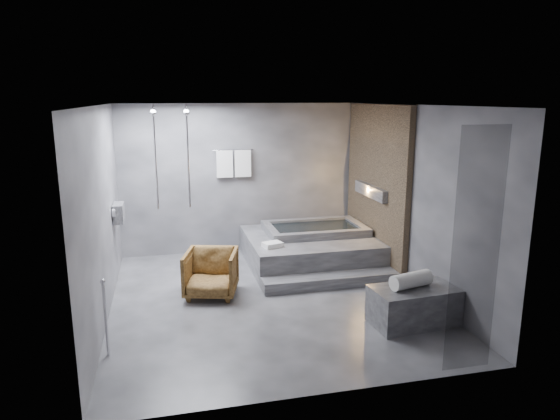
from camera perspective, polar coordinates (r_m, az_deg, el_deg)
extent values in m
plane|color=#333335|center=(7.48, -1.24, -10.08)|extent=(5.00, 5.00, 0.00)
cube|color=#555557|center=(6.90, -1.35, 11.88)|extent=(4.50, 5.00, 0.04)
cube|color=#3E3E44|center=(9.48, -4.44, 3.59)|extent=(4.50, 0.04, 2.80)
cube|color=#3E3E44|center=(4.73, 5.05, -5.87)|extent=(4.50, 0.04, 2.80)
cube|color=#3E3E44|center=(6.96, -19.72, -0.49)|extent=(0.04, 5.00, 2.80)
cube|color=#3E3E44|center=(7.83, 15.04, 1.24)|extent=(0.04, 5.00, 2.80)
cube|color=#896F50|center=(8.91, 10.93, 2.80)|extent=(0.10, 2.40, 2.78)
cube|color=#FF9938|center=(8.89, 10.43, 2.15)|extent=(0.14, 1.20, 0.20)
cube|color=gray|center=(8.38, -17.96, -0.31)|extent=(0.16, 0.42, 0.30)
imported|color=beige|center=(8.29, -17.92, -0.77)|extent=(0.08, 0.08, 0.21)
imported|color=beige|center=(8.49, -17.80, -0.64)|extent=(0.07, 0.07, 0.15)
cylinder|color=silver|center=(8.86, -10.47, 6.04)|extent=(0.04, 0.04, 1.80)
cylinder|color=silver|center=(8.86, -14.05, 5.87)|extent=(0.04, 0.04, 1.80)
cylinder|color=silver|center=(9.32, -5.36, 6.83)|extent=(0.75, 0.02, 0.02)
cube|color=white|center=(9.31, -6.35, 5.25)|extent=(0.30, 0.06, 0.50)
cube|color=white|center=(9.36, -4.27, 5.33)|extent=(0.30, 0.06, 0.50)
cylinder|color=silver|center=(6.11, -19.29, -11.70)|extent=(0.04, 0.04, 0.90)
cube|color=black|center=(5.51, 21.45, -4.56)|extent=(0.55, 0.01, 2.60)
cube|color=#38383B|center=(8.97, 3.40, -4.49)|extent=(2.20, 2.00, 0.50)
cube|color=#38383B|center=(7.96, 5.83, -8.03)|extent=(2.20, 0.36, 0.18)
cube|color=#2D2D30|center=(6.85, 15.02, -10.53)|extent=(1.14, 0.68, 0.49)
imported|color=#402810|center=(7.55, -7.89, -7.16)|extent=(0.92, 0.93, 0.70)
cylinder|color=silver|center=(6.73, 14.74, -7.76)|extent=(0.60, 0.34, 0.20)
cube|color=white|center=(8.21, -0.87, -3.99)|extent=(0.36, 0.30, 0.08)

